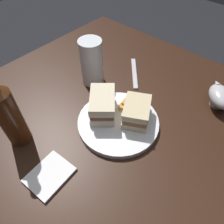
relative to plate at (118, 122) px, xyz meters
name	(u,v)px	position (x,y,z in m)	size (l,w,h in m)	color
ground_plane	(109,193)	(0.01, 0.06, -0.71)	(6.00, 6.00, 0.00)	black
dining_table	(108,164)	(0.01, 0.06, -0.36)	(1.01, 0.97, 0.71)	black
plate	(118,122)	(0.00, 0.00, 0.00)	(0.25, 0.25, 0.02)	white
sandwich_half_left	(136,112)	(0.04, -0.03, 0.04)	(0.13, 0.12, 0.06)	beige
sandwich_half_right	(104,105)	(-0.01, 0.05, 0.04)	(0.14, 0.13, 0.07)	beige
potato_wedge_front	(135,111)	(0.06, -0.02, 0.02)	(0.05, 0.02, 0.02)	#AD702D
potato_wedge_middle	(127,101)	(0.07, 0.02, 0.02)	(0.05, 0.02, 0.02)	gold
potato_wedge_back	(127,108)	(0.05, 0.01, 0.02)	(0.05, 0.02, 0.01)	gold
potato_wedge_left_edge	(105,105)	(0.01, 0.07, 0.02)	(0.04, 0.02, 0.02)	#AD702D
pint_glass	(92,65)	(0.10, 0.20, 0.06)	(0.08, 0.08, 0.16)	white
gravy_boat	(220,96)	(0.28, -0.20, 0.03)	(0.13, 0.12, 0.06)	#B7B7BC
cider_bottle	(8,114)	(-0.23, 0.18, 0.10)	(0.06, 0.06, 0.27)	#47230F
napkin	(50,175)	(-0.25, 0.02, 0.00)	(0.11, 0.09, 0.01)	white
fork	(134,73)	(0.23, 0.11, 0.00)	(0.18, 0.02, 0.01)	silver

